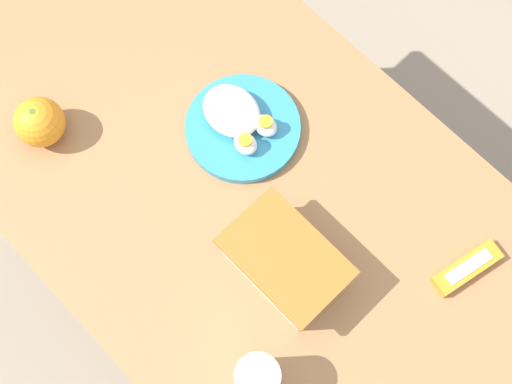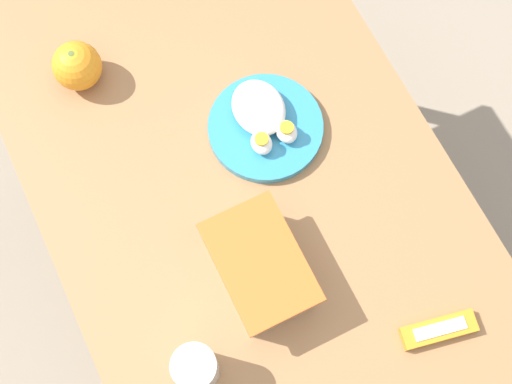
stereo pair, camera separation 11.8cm
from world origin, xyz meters
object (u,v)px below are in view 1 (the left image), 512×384
food_container (285,263)px  drinking_glass (258,378)px  orange_fruit (39,122)px  candy_bar (467,268)px  rice_plate (240,123)px

food_container → drinking_glass: (-0.10, 0.16, 0.01)m
orange_fruit → candy_bar: (-0.67, -0.34, -0.03)m
rice_plate → candy_bar: 0.45m
orange_fruit → rice_plate: (-0.23, -0.25, -0.02)m
candy_bar → drinking_glass: 0.39m
rice_plate → candy_bar: bearing=-168.3°
food_container → orange_fruit: orange_fruit is taller
food_container → orange_fruit: (0.46, 0.13, 0.01)m
rice_plate → drinking_glass: (-0.33, 0.28, 0.03)m
orange_fruit → rice_plate: size_ratio=0.43×
candy_bar → food_container: bearing=45.5°
food_container → candy_bar: (-0.21, -0.21, -0.03)m
orange_fruit → candy_bar: orange_fruit is taller
rice_plate → orange_fruit: bearing=47.3°
food_container → orange_fruit: bearing=15.5°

